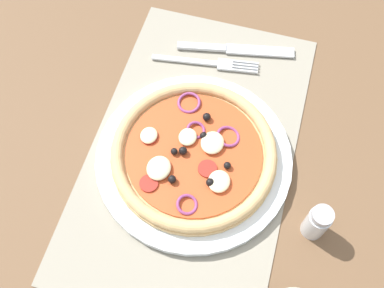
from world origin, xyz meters
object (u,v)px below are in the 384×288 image
fork (211,63)px  knife (237,49)px  pizza (194,153)px  plate (194,158)px  pepper_shaker (317,222)px

fork → knife: (-4.01, 3.51, 0.03)cm
pizza → plate: bearing=140.2°
fork → plate: bearing=-91.8°
plate → fork: 18.09cm
fork → pepper_shaker: 31.70cm
pepper_shaker → knife: bearing=-147.9°
plate → knife: bearing=176.2°
pepper_shaker → plate: bearing=-106.8°
fork → pepper_shaker: (23.68, 20.91, 2.63)cm
plate → pepper_shaker: 19.83cm
fork → knife: knife is taller
plate → knife: size_ratio=1.47×
knife → pepper_shaker: 32.81cm
pizza → fork: 18.23cm
knife → pepper_shaker: pepper_shaker is taller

